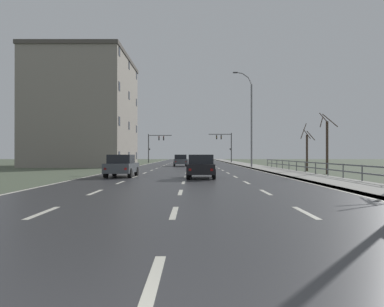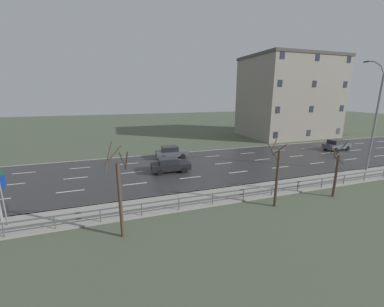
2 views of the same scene
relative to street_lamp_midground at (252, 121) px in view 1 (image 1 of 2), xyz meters
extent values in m
cube|color=#4C5642|center=(-7.47, 5.70, -5.71)|extent=(160.00, 160.00, 0.12)
cube|color=#303033|center=(-7.47, 17.70, -5.64)|extent=(14.00, 120.00, 0.02)
cube|color=beige|center=(-10.97, -34.90, -5.62)|extent=(0.16, 2.20, 0.01)
cube|color=beige|center=(-10.97, -29.50, -5.62)|extent=(0.16, 2.20, 0.01)
cube|color=beige|center=(-10.97, -24.10, -5.62)|extent=(0.16, 2.20, 0.01)
cube|color=beige|center=(-10.97, -18.70, -5.62)|extent=(0.16, 2.20, 0.01)
cube|color=beige|center=(-10.97, -13.30, -5.62)|extent=(0.16, 2.20, 0.01)
cube|color=beige|center=(-10.97, -7.90, -5.62)|extent=(0.16, 2.20, 0.01)
cube|color=beige|center=(-10.97, -2.50, -5.62)|extent=(0.16, 2.20, 0.01)
cube|color=beige|center=(-10.97, 2.90, -5.62)|extent=(0.16, 2.20, 0.01)
cube|color=beige|center=(-10.97, 8.30, -5.62)|extent=(0.16, 2.20, 0.01)
cube|color=beige|center=(-10.97, 13.70, -5.62)|extent=(0.16, 2.20, 0.01)
cube|color=beige|center=(-10.97, 19.10, -5.62)|extent=(0.16, 2.20, 0.01)
cube|color=beige|center=(-10.97, 24.50, -5.62)|extent=(0.16, 2.20, 0.01)
cube|color=beige|center=(-10.97, 29.90, -5.62)|extent=(0.16, 2.20, 0.01)
cube|color=beige|center=(-10.97, 35.30, -5.62)|extent=(0.16, 2.20, 0.01)
cube|color=beige|center=(-10.97, 40.70, -5.62)|extent=(0.16, 2.20, 0.01)
cube|color=beige|center=(-10.97, 46.10, -5.62)|extent=(0.16, 2.20, 0.01)
cube|color=beige|center=(-10.97, 51.50, -5.62)|extent=(0.16, 2.20, 0.01)
cube|color=beige|center=(-10.97, 56.90, -5.62)|extent=(0.16, 2.20, 0.01)
cube|color=beige|center=(-10.97, 62.30, -5.62)|extent=(0.16, 2.20, 0.01)
cube|color=beige|center=(-10.97, 67.70, -5.62)|extent=(0.16, 2.20, 0.01)
cube|color=beige|center=(-10.97, 73.10, -5.62)|extent=(0.16, 2.20, 0.01)
cube|color=beige|center=(-7.47, -40.30, -5.62)|extent=(0.16, 2.20, 0.01)
cube|color=beige|center=(-7.47, -34.90, -5.62)|extent=(0.16, 2.20, 0.01)
cube|color=beige|center=(-7.47, -29.50, -5.62)|extent=(0.16, 2.20, 0.01)
cube|color=beige|center=(-7.47, -24.10, -5.62)|extent=(0.16, 2.20, 0.01)
cube|color=beige|center=(-7.47, -18.70, -5.62)|extent=(0.16, 2.20, 0.01)
cube|color=beige|center=(-7.47, -13.30, -5.62)|extent=(0.16, 2.20, 0.01)
cube|color=beige|center=(-7.47, -7.90, -5.62)|extent=(0.16, 2.20, 0.01)
cube|color=beige|center=(-7.47, -2.50, -5.62)|extent=(0.16, 2.20, 0.01)
cube|color=beige|center=(-7.47, 2.90, -5.62)|extent=(0.16, 2.20, 0.01)
cube|color=beige|center=(-7.47, 8.30, -5.62)|extent=(0.16, 2.20, 0.01)
cube|color=beige|center=(-7.47, 13.70, -5.62)|extent=(0.16, 2.20, 0.01)
cube|color=beige|center=(-7.47, 19.10, -5.62)|extent=(0.16, 2.20, 0.01)
cube|color=beige|center=(-7.47, 24.50, -5.62)|extent=(0.16, 2.20, 0.01)
cube|color=beige|center=(-7.47, 29.90, -5.62)|extent=(0.16, 2.20, 0.01)
cube|color=beige|center=(-7.47, 35.30, -5.62)|extent=(0.16, 2.20, 0.01)
cube|color=beige|center=(-7.47, 40.70, -5.62)|extent=(0.16, 2.20, 0.01)
cube|color=beige|center=(-7.47, 46.10, -5.62)|extent=(0.16, 2.20, 0.01)
cube|color=beige|center=(-7.47, 51.50, -5.62)|extent=(0.16, 2.20, 0.01)
cube|color=beige|center=(-7.47, 56.90, -5.62)|extent=(0.16, 2.20, 0.01)
cube|color=beige|center=(-7.47, 62.30, -5.62)|extent=(0.16, 2.20, 0.01)
cube|color=beige|center=(-7.47, 67.70, -5.62)|extent=(0.16, 2.20, 0.01)
cube|color=beige|center=(-7.47, 73.10, -5.62)|extent=(0.16, 2.20, 0.01)
cube|color=beige|center=(-3.97, -34.90, -5.62)|extent=(0.16, 2.20, 0.01)
cube|color=beige|center=(-3.97, -29.50, -5.62)|extent=(0.16, 2.20, 0.01)
cube|color=beige|center=(-3.97, -24.10, -5.62)|extent=(0.16, 2.20, 0.01)
cube|color=beige|center=(-3.97, -18.70, -5.62)|extent=(0.16, 2.20, 0.01)
cube|color=beige|center=(-3.97, -13.30, -5.62)|extent=(0.16, 2.20, 0.01)
cube|color=beige|center=(-3.97, -7.90, -5.62)|extent=(0.16, 2.20, 0.01)
cube|color=beige|center=(-3.97, -2.50, -5.62)|extent=(0.16, 2.20, 0.01)
cube|color=beige|center=(-3.97, 2.90, -5.62)|extent=(0.16, 2.20, 0.01)
cube|color=beige|center=(-3.97, 8.30, -5.62)|extent=(0.16, 2.20, 0.01)
cube|color=beige|center=(-3.97, 13.70, -5.62)|extent=(0.16, 2.20, 0.01)
cube|color=beige|center=(-3.97, 19.10, -5.62)|extent=(0.16, 2.20, 0.01)
cube|color=beige|center=(-3.97, 24.50, -5.62)|extent=(0.16, 2.20, 0.01)
cube|color=beige|center=(-3.97, 29.90, -5.62)|extent=(0.16, 2.20, 0.01)
cube|color=beige|center=(-3.97, 35.30, -5.62)|extent=(0.16, 2.20, 0.01)
cube|color=beige|center=(-3.97, 40.70, -5.62)|extent=(0.16, 2.20, 0.01)
cube|color=beige|center=(-3.97, 46.10, -5.62)|extent=(0.16, 2.20, 0.01)
cube|color=beige|center=(-3.97, 51.50, -5.62)|extent=(0.16, 2.20, 0.01)
cube|color=beige|center=(-3.97, 56.90, -5.62)|extent=(0.16, 2.20, 0.01)
cube|color=beige|center=(-3.97, 62.30, -5.62)|extent=(0.16, 2.20, 0.01)
cube|color=beige|center=(-3.97, 67.70, -5.62)|extent=(0.16, 2.20, 0.01)
cube|color=beige|center=(-3.97, 73.10, -5.62)|extent=(0.16, 2.20, 0.01)
cube|color=beige|center=(-0.62, 17.70, -5.62)|extent=(0.16, 120.00, 0.01)
cube|color=beige|center=(-14.32, 17.70, -5.62)|extent=(0.16, 120.00, 0.01)
cube|color=gray|center=(1.03, 17.70, -5.59)|extent=(3.00, 120.00, 0.12)
cube|color=slate|center=(-0.39, 17.70, -5.59)|extent=(0.16, 120.00, 0.12)
cube|color=#515459|center=(2.38, -16.43, -4.70)|extent=(0.06, 36.41, 0.08)
cube|color=#515459|center=(2.38, -16.43, -5.10)|extent=(0.06, 36.41, 0.08)
cylinder|color=#515459|center=(2.38, -24.23, -5.15)|extent=(0.07, 0.07, 1.00)
cylinder|color=#515459|center=(2.38, -21.63, -5.15)|extent=(0.07, 0.07, 1.00)
cylinder|color=#515459|center=(2.38, -19.03, -5.15)|extent=(0.07, 0.07, 1.00)
cylinder|color=#515459|center=(2.38, -16.43, -5.15)|extent=(0.07, 0.07, 1.00)
cylinder|color=#515459|center=(2.38, -13.83, -5.15)|extent=(0.07, 0.07, 1.00)
cylinder|color=#515459|center=(2.38, -11.23, -5.15)|extent=(0.07, 0.07, 1.00)
cylinder|color=#515459|center=(2.38, -8.63, -5.15)|extent=(0.07, 0.07, 1.00)
cylinder|color=#515459|center=(2.38, -6.03, -5.15)|extent=(0.07, 0.07, 1.00)
cylinder|color=#515459|center=(2.38, -3.43, -5.15)|extent=(0.07, 0.07, 1.00)
cylinder|color=#515459|center=(2.38, -0.83, -5.15)|extent=(0.07, 0.07, 1.00)
cylinder|color=#515459|center=(2.38, 1.77, -5.15)|extent=(0.07, 0.07, 1.00)
cylinder|color=slate|center=(0.13, 0.00, -0.65)|extent=(0.20, 0.20, 9.99)
cylinder|color=slate|center=(-0.06, 0.00, 4.74)|extent=(0.47, 0.11, 0.84)
cylinder|color=slate|center=(-0.60, 0.00, 5.39)|extent=(0.78, 0.11, 0.59)
cylinder|color=slate|center=(-1.40, 0.00, 5.72)|extent=(0.88, 0.11, 0.26)
cube|color=#333335|center=(-1.83, 0.00, 5.74)|extent=(0.56, 0.24, 0.12)
cylinder|color=#38383A|center=(0.43, 25.91, -2.81)|extent=(0.18, 0.18, 5.66)
cylinder|color=#38383A|center=(-1.71, 25.91, -0.23)|extent=(4.28, 0.12, 0.12)
cube|color=black|center=(-1.50, 25.91, -0.78)|extent=(0.20, 0.28, 0.80)
sphere|color=#2D2D2D|center=(-1.50, 25.76, -0.52)|extent=(0.14, 0.14, 0.14)
sphere|color=#F2AD19|center=(-1.50, 25.76, -0.78)|extent=(0.14, 0.14, 0.14)
sphere|color=#2D2D2D|center=(-1.50, 25.76, -1.04)|extent=(0.14, 0.14, 0.14)
cube|color=black|center=(-2.35, 25.91, -0.78)|extent=(0.20, 0.28, 0.80)
sphere|color=#2D2D2D|center=(-2.35, 25.76, -0.52)|extent=(0.14, 0.14, 0.14)
sphere|color=#F2AD19|center=(-2.35, 25.76, -0.78)|extent=(0.14, 0.14, 0.14)
sphere|color=#2D2D2D|center=(-2.35, 25.76, -1.04)|extent=(0.14, 0.14, 0.14)
cube|color=black|center=(0.21, 25.86, -3.05)|extent=(0.18, 0.12, 0.32)
cylinder|color=#38383A|center=(-15.37, 27.39, -2.88)|extent=(0.18, 0.18, 5.53)
cylinder|color=#38383A|center=(-13.13, 27.39, -0.37)|extent=(4.48, 0.12, 0.12)
cube|color=black|center=(-13.36, 27.39, -0.92)|extent=(0.20, 0.28, 0.80)
sphere|color=red|center=(-13.36, 27.24, -0.66)|extent=(0.14, 0.14, 0.14)
sphere|color=#2D2D2D|center=(-13.36, 27.24, -0.92)|extent=(0.14, 0.14, 0.14)
sphere|color=#2D2D2D|center=(-13.36, 27.24, -1.18)|extent=(0.14, 0.14, 0.14)
cube|color=black|center=(-12.46, 27.39, -0.92)|extent=(0.20, 0.28, 0.80)
sphere|color=red|center=(-12.46, 27.24, -0.66)|extent=(0.14, 0.14, 0.14)
sphere|color=#2D2D2D|center=(-12.46, 27.24, -0.92)|extent=(0.14, 0.14, 0.14)
sphere|color=#2D2D2D|center=(-12.46, 27.24, -1.18)|extent=(0.14, 0.14, 0.14)
cube|color=black|center=(-15.15, 27.34, -3.05)|extent=(0.18, 0.12, 0.32)
cube|color=#474C51|center=(-8.58, 5.85, -5.00)|extent=(2.00, 4.20, 0.64)
cube|color=black|center=(-8.56, 5.60, -4.38)|extent=(1.68, 2.09, 0.60)
cube|color=slate|center=(-8.62, 6.55, -4.40)|extent=(1.41, 0.16, 0.51)
cylinder|color=black|center=(-7.84, 7.17, -5.32)|extent=(0.26, 0.67, 0.66)
cylinder|color=black|center=(-9.46, 7.07, -5.32)|extent=(0.26, 0.67, 0.66)
cylinder|color=black|center=(-7.69, 4.63, -5.32)|extent=(0.26, 0.67, 0.66)
cylinder|color=black|center=(-9.31, 4.53, -5.32)|extent=(0.26, 0.67, 0.66)
cube|color=red|center=(-9.11, 3.78, -5.00)|extent=(0.16, 0.05, 0.14)
cube|color=red|center=(-7.80, 3.86, -5.00)|extent=(0.16, 0.05, 0.14)
cube|color=black|center=(-6.37, -20.10, -5.00)|extent=(1.93, 4.17, 0.64)
cube|color=black|center=(-6.38, -20.35, -4.38)|extent=(1.64, 2.06, 0.60)
cube|color=slate|center=(-6.35, -19.40, -4.40)|extent=(1.41, 0.14, 0.51)
cylinder|color=black|center=(-5.51, -18.86, -5.32)|extent=(0.25, 0.67, 0.66)
cylinder|color=black|center=(-7.13, -18.80, -5.32)|extent=(0.25, 0.67, 0.66)
cylinder|color=black|center=(-5.62, -21.40, -5.32)|extent=(0.25, 0.67, 0.66)
cylinder|color=black|center=(-7.24, -21.34, -5.32)|extent=(0.25, 0.67, 0.66)
cube|color=red|center=(-7.12, -22.10, -5.00)|extent=(0.16, 0.05, 0.14)
cube|color=red|center=(-5.80, -22.16, -5.00)|extent=(0.16, 0.05, 0.14)
cube|color=#474C51|center=(-11.91, -18.62, -5.00)|extent=(1.85, 4.14, 0.64)
cube|color=black|center=(-11.91, -18.87, -4.38)|extent=(1.61, 2.03, 0.60)
cube|color=slate|center=(-11.89, -17.92, -4.40)|extent=(1.41, 0.11, 0.51)
cylinder|color=black|center=(-11.07, -17.36, -5.32)|extent=(0.23, 0.66, 0.66)
cylinder|color=black|center=(-12.69, -17.33, -5.32)|extent=(0.23, 0.66, 0.66)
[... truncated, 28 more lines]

